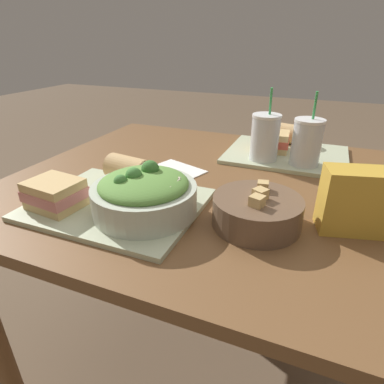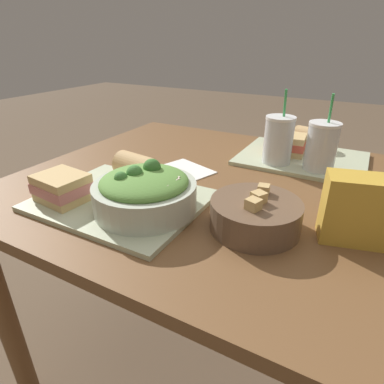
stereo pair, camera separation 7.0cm
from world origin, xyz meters
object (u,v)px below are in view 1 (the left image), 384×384
baguette_far (291,134)px  drink_cup_dark (265,139)px  soup_bowl (257,210)px  salad_bowl (144,193)px  drink_cup_red (306,144)px  napkin_folded (176,170)px  chip_bag (358,201)px  sandwich_far (270,141)px  baguette_near (129,169)px  sandwich_near (55,194)px

baguette_far → drink_cup_dark: 0.21m
soup_bowl → baguette_far: (-0.00, 0.58, 0.01)m
soup_bowl → salad_bowl: bearing=-166.3°
drink_cup_dark → drink_cup_red: drink_cup_dark is taller
soup_bowl → napkin_folded: soup_bowl is taller
chip_bag → napkin_folded: 0.50m
salad_bowl → drink_cup_dark: 0.47m
sandwich_far → drink_cup_red: bearing=-43.8°
soup_bowl → napkin_folded: 0.36m
baguette_far → napkin_folded: bearing=156.2°
drink_cup_dark → drink_cup_red: bearing=0.0°
salad_bowl → soup_bowl: size_ratio=1.23×
drink_cup_red → chip_bag: bearing=-68.8°
chip_bag → napkin_folded: (-0.48, 0.16, -0.07)m
baguette_near → sandwich_near: bearing=166.3°
sandwich_near → baguette_near: 0.20m
sandwich_near → baguette_far: baguette_far is taller
baguette_far → drink_cup_dark: (-0.06, -0.20, 0.03)m
sandwich_near → sandwich_far: 0.70m
soup_bowl → sandwich_near: size_ratio=1.47×
chip_bag → drink_cup_red: bearing=97.2°
drink_cup_dark → sandwich_far: bearing=87.7°
sandwich_near → sandwich_far: same height
sandwich_far → napkin_folded: sandwich_far is taller
sandwich_near → drink_cup_dark: 0.62m
chip_bag → napkin_folded: bearing=147.6°
sandwich_far → drink_cup_dark: 0.10m
salad_bowl → napkin_folded: bearing=100.5°
salad_bowl → sandwich_near: salad_bowl is taller
sandwich_far → baguette_far: baguette_far is taller
soup_bowl → sandwich_near: bearing=-165.4°
baguette_far → chip_bag: chip_bag is taller
baguette_far → drink_cup_red: drink_cup_red is taller
baguette_near → sandwich_far: 0.51m
sandwich_near → napkin_folded: bearing=71.4°
salad_bowl → baguette_near: (-0.12, 0.13, -0.01)m
soup_bowl → drink_cup_red: 0.39m
drink_cup_red → soup_bowl: bearing=-99.4°
baguette_far → drink_cup_red: bearing=-148.6°
soup_bowl → chip_bag: bearing=16.5°
sandwich_near → drink_cup_dark: size_ratio=0.58×
sandwich_near → napkin_folded: sandwich_near is taller
sandwich_near → drink_cup_red: 0.70m
baguette_near → drink_cup_dark: drink_cup_dark is taller
napkin_folded → sandwich_near: bearing=-114.6°
salad_bowl → drink_cup_red: drink_cup_red is taller
soup_bowl → baguette_near: bearing=168.8°
salad_bowl → baguette_far: size_ratio=2.10×
soup_bowl → drink_cup_dark: bearing=99.0°
baguette_near → drink_cup_dark: 0.43m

